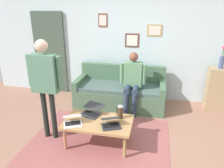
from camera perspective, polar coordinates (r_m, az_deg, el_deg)
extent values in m
plane|color=#9B6A59|center=(3.65, -2.11, -16.60)|extent=(7.68, 7.68, 0.00)
cube|color=#995253|center=(3.67, -4.00, -16.30)|extent=(2.34, 2.16, 0.01)
cube|color=silver|center=(5.14, 3.74, 10.98)|extent=(7.04, 0.10, 2.70)
cube|color=brown|center=(5.06, 5.39, 11.54)|extent=(0.33, 0.02, 0.32)
cube|color=silver|center=(5.05, 5.37, 11.52)|extent=(0.25, 0.00, 0.24)
cube|color=brown|center=(5.13, -2.47, 16.65)|extent=(0.22, 0.02, 0.31)
cube|color=silver|center=(5.13, -2.49, 16.64)|extent=(0.17, 0.00, 0.23)
cube|color=tan|center=(4.99, 11.33, 13.86)|extent=(0.34, 0.02, 0.26)
cube|color=silver|center=(4.98, 11.33, 13.85)|extent=(0.26, 0.00, 0.20)
cube|color=#415244|center=(5.72, -16.22, 7.89)|extent=(0.82, 0.05, 2.05)
sphere|color=tan|center=(5.84, -19.13, 7.77)|extent=(0.06, 0.06, 0.06)
cube|color=#496A50|center=(4.89, 2.09, -3.48)|extent=(1.98, 0.85, 0.42)
cube|color=#475D5A|center=(4.78, 2.09, -0.84)|extent=(1.74, 0.77, 0.08)
cube|color=#496A50|center=(5.06, 2.86, 2.69)|extent=(1.98, 0.14, 0.46)
cube|color=#496A50|center=(4.72, 13.35, -0.91)|extent=(0.12, 0.85, 0.20)
cube|color=#496A50|center=(5.01, -8.42, 0.71)|extent=(0.12, 0.85, 0.20)
cube|color=#AD7F50|center=(3.53, -3.72, -10.12)|extent=(1.10, 0.67, 0.04)
cylinder|color=#A4874B|center=(3.35, 3.42, -16.40)|extent=(0.05, 0.05, 0.39)
cylinder|color=tan|center=(3.59, -12.48, -14.12)|extent=(0.05, 0.05, 0.39)
cylinder|color=tan|center=(3.78, 4.66, -11.66)|extent=(0.05, 0.05, 0.39)
cylinder|color=#B2884D|center=(3.99, -9.40, -10.00)|extent=(0.05, 0.05, 0.39)
cube|color=#28282D|center=(3.36, -0.21, -11.25)|extent=(0.35, 0.31, 0.01)
cube|color=black|center=(3.37, -0.27, -10.99)|extent=(0.27, 0.22, 0.00)
cube|color=#28282D|center=(3.37, -0.45, -9.17)|extent=(0.34, 0.29, 0.08)
cube|color=#ACCBE3|center=(3.37, -0.44, -9.19)|extent=(0.31, 0.26, 0.07)
cube|color=silver|center=(3.47, -10.42, -10.53)|extent=(0.35, 0.33, 0.01)
cube|color=black|center=(3.48, -10.44, -10.28)|extent=(0.27, 0.23, 0.00)
cube|color=silver|center=(3.48, -10.61, -8.42)|extent=(0.34, 0.31, 0.08)
cube|color=silver|center=(3.48, -10.61, -8.44)|extent=(0.31, 0.27, 0.07)
cube|color=#28282D|center=(3.70, -5.90, -8.17)|extent=(0.39, 0.33, 0.01)
cube|color=black|center=(3.71, -5.74, -7.95)|extent=(0.31, 0.22, 0.00)
cube|color=#28282D|center=(3.74, -4.76, -5.79)|extent=(0.38, 0.31, 0.04)
cube|color=silver|center=(3.74, -4.78, -5.81)|extent=(0.35, 0.28, 0.03)
cylinder|color=#4C3323|center=(3.55, 2.26, -7.64)|extent=(0.09, 0.09, 0.20)
cylinder|color=#B7B7BC|center=(3.50, 2.29, -6.05)|extent=(0.09, 0.09, 0.02)
sphere|color=#B2B2B7|center=(3.49, 2.29, -5.71)|extent=(0.03, 0.03, 0.03)
cube|color=black|center=(3.55, 1.33, -7.40)|extent=(0.01, 0.01, 0.14)
cube|color=tan|center=(5.17, 26.14, -1.22)|extent=(0.42, 0.32, 0.94)
cylinder|color=#445281|center=(5.00, 27.21, 5.18)|extent=(0.09, 0.09, 0.26)
cylinder|color=#3D7038|center=(4.98, 27.54, 7.40)|extent=(0.02, 0.01, 0.13)
sphere|color=silver|center=(4.97, 27.65, 8.15)|extent=(0.05, 0.05, 0.05)
cylinder|color=#3D7038|center=(4.94, 27.65, 7.47)|extent=(0.01, 0.01, 0.16)
sphere|color=#E6496C|center=(4.92, 27.82, 8.37)|extent=(0.05, 0.05, 0.05)
cylinder|color=#3D7038|center=(4.94, 27.80, 7.65)|extent=(0.02, 0.01, 0.20)
cylinder|color=#3D7038|center=(4.94, 27.46, 7.64)|extent=(0.01, 0.02, 0.18)
sphere|color=#E5435F|center=(4.92, 27.55, 8.68)|extent=(0.05, 0.05, 0.05)
cylinder|color=black|center=(3.87, -17.44, -7.71)|extent=(0.09, 0.09, 0.87)
cylinder|color=black|center=(3.80, -15.37, -8.05)|extent=(0.09, 0.09, 0.87)
cube|color=#4F7A64|center=(3.55, -17.61, 2.74)|extent=(0.44, 0.20, 0.62)
cylinder|color=#4F7A64|center=(3.67, -21.14, 3.41)|extent=(0.08, 0.08, 0.52)
cylinder|color=#4F7A64|center=(3.42, -13.92, 2.98)|extent=(0.08, 0.08, 0.52)
sphere|color=beige|center=(3.45, -18.39, 9.67)|extent=(0.20, 0.20, 0.20)
cylinder|color=#2A3950|center=(4.42, 5.95, -5.79)|extent=(0.10, 0.10, 0.50)
cylinder|color=#2A3950|center=(4.44, 3.76, -5.61)|extent=(0.10, 0.10, 0.50)
cylinder|color=#2A3950|center=(4.46, 6.35, -1.33)|extent=(0.12, 0.40, 0.12)
cylinder|color=#2A3950|center=(4.48, 4.18, -1.16)|extent=(0.12, 0.40, 0.12)
cube|color=#5F8D66|center=(4.55, 5.65, 2.63)|extent=(0.37, 0.20, 0.52)
cylinder|color=#5F8D66|center=(4.48, 8.60, 2.54)|extent=(0.08, 0.08, 0.42)
cylinder|color=#5F8D66|center=(4.52, 2.60, 2.95)|extent=(0.08, 0.08, 0.42)
sphere|color=brown|center=(4.45, 5.82, 7.23)|extent=(0.19, 0.19, 0.19)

